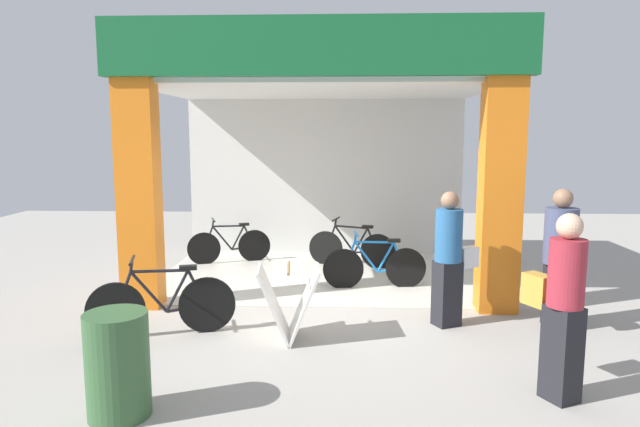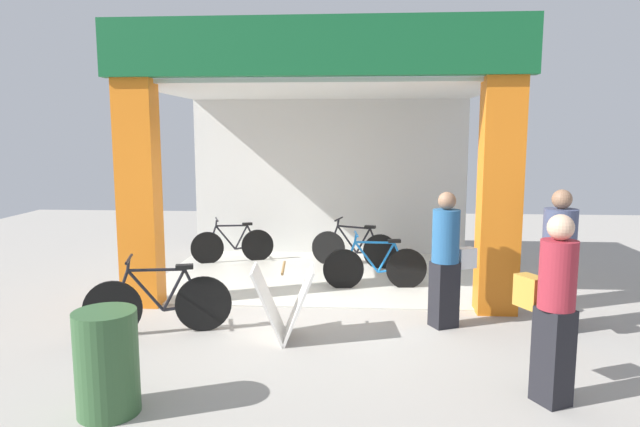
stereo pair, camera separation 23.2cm
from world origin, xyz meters
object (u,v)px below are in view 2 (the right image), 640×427
sandwich_board_sign (284,303)px  pedestrian_2 (446,259)px  bicycle_inside_0 (375,267)px  bicycle_inside_2 (354,248)px  pedestrian_1 (559,258)px  bicycle_inside_1 (233,245)px  pedestrian_0 (553,307)px  bicycle_parked_0 (159,303)px  trash_bin (107,362)px

sandwich_board_sign → pedestrian_2: bearing=16.7°
bicycle_inside_0 → pedestrian_2: bearing=-63.5°
bicycle_inside_2 → pedestrian_1: pedestrian_1 is taller
bicycle_inside_1 → pedestrian_0: bearing=-52.2°
bicycle_parked_0 → sandwich_board_sign: size_ratio=1.91×
bicycle_inside_2 → pedestrian_1: (2.39, -2.99, 0.53)m
sandwich_board_sign → pedestrian_1: (3.16, 0.52, 0.45)m
bicycle_inside_1 → bicycle_inside_2: bicycle_inside_2 is taller
bicycle_inside_0 → bicycle_inside_1: 2.95m
bicycle_inside_0 → trash_bin: 4.55m
bicycle_inside_0 → pedestrian_0: size_ratio=0.94×
bicycle_inside_1 → pedestrian_0: pedestrian_0 is taller
bicycle_inside_2 → sandwich_board_sign: bicycle_inside_2 is taller
bicycle_inside_2 → pedestrian_2: (1.11, -2.94, 0.49)m
bicycle_inside_1 → sandwich_board_sign: bearing=-69.1°
bicycle_inside_0 → pedestrian_0: pedestrian_0 is taller
bicycle_inside_0 → sandwich_board_sign: (-1.09, -2.14, 0.08)m
pedestrian_1 → trash_bin: size_ratio=1.91×
bicycle_inside_2 → bicycle_inside_0: bearing=-76.7°
bicycle_inside_0 → bicycle_inside_2: (-0.32, 1.36, -0.00)m
bicycle_inside_2 → trash_bin: bearing=-110.7°
bicycle_inside_0 → bicycle_parked_0: 3.28m
sandwich_board_sign → pedestrian_0: pedestrian_0 is taller
bicycle_inside_0 → bicycle_inside_2: size_ratio=1.03×
bicycle_inside_0 → bicycle_inside_1: bicycle_inside_0 is taller
bicycle_inside_1 → pedestrian_2: pedestrian_2 is taller
bicycle_inside_1 → bicycle_inside_2: (2.18, -0.20, 0.01)m
bicycle_inside_1 → pedestrian_2: bearing=-43.7°
pedestrian_0 → pedestrian_1: bearing=69.8°
bicycle_inside_1 → pedestrian_1: bearing=-34.9°
sandwich_board_sign → pedestrian_1: 3.23m
bicycle_parked_0 → pedestrian_2: pedestrian_2 is taller
bicycle_inside_2 → bicycle_parked_0: 4.09m
pedestrian_1 → pedestrian_2: bearing=177.9°
bicycle_inside_2 → sandwich_board_sign: size_ratio=1.77×
pedestrian_0 → trash_bin: size_ratio=1.88×
bicycle_parked_0 → pedestrian_2: 3.40m
pedestrian_0 → bicycle_parked_0: bearing=160.5°
bicycle_inside_1 → sandwich_board_sign: (1.41, -3.70, 0.09)m
sandwich_board_sign → trash_bin: trash_bin is taller
bicycle_inside_1 → pedestrian_2: (3.29, -3.14, 0.51)m
sandwich_board_sign → pedestrian_2: (1.87, 0.56, 0.41)m
pedestrian_1 → trash_bin: 4.97m
bicycle_parked_0 → pedestrian_0: size_ratio=0.98×
sandwich_board_sign → bicycle_inside_1: bearing=110.9°
bicycle_inside_0 → bicycle_inside_1: bearing=148.0°
pedestrian_2 → trash_bin: pedestrian_2 is taller
bicycle_inside_1 → pedestrian_1: pedestrian_1 is taller
sandwich_board_sign → trash_bin: 2.16m
pedestrian_1 → trash_bin: bearing=-152.5°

